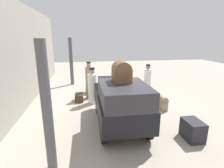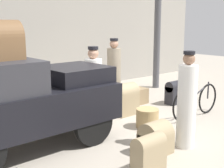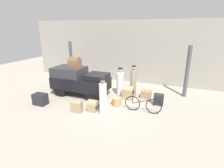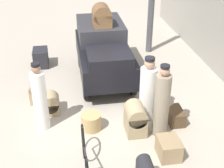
# 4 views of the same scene
# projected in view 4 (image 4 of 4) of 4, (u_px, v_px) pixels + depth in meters

# --- Properties ---
(ground_plane) EXTENTS (30.00, 30.00, 0.00)m
(ground_plane) POSITION_uv_depth(u_px,v_px,m) (104.00, 111.00, 8.52)
(ground_plane) COLOR #A89E8E
(canopy_pillar_left) EXTENTS (0.23, 0.23, 3.03)m
(canopy_pillar_left) POSITION_uv_depth(u_px,v_px,m) (151.00, 13.00, 11.33)
(canopy_pillar_left) COLOR #4C4C51
(canopy_pillar_left) RESTS_ON ground
(truck) EXTENTS (3.40, 1.55, 1.67)m
(truck) POSITION_uv_depth(u_px,v_px,m) (103.00, 50.00, 9.77)
(truck) COLOR black
(truck) RESTS_ON ground
(bicycle) EXTENTS (1.79, 0.04, 0.81)m
(bicycle) POSITION_uv_depth(u_px,v_px,m) (85.00, 157.00, 6.39)
(bicycle) COLOR black
(bicycle) RESTS_ON ground
(wicker_basket) EXTENTS (0.49, 0.49, 0.42)m
(wicker_basket) POSITION_uv_depth(u_px,v_px,m) (91.00, 122.00, 7.75)
(wicker_basket) COLOR tan
(wicker_basket) RESTS_ON ground
(conductor_in_dark_uniform) EXTENTS (0.43, 0.43, 1.71)m
(conductor_in_dark_uniform) POSITION_uv_depth(u_px,v_px,m) (148.00, 91.00, 7.96)
(conductor_in_dark_uniform) COLOR white
(conductor_in_dark_uniform) RESTS_ON ground
(porter_lifting_near_truck) EXTENTS (0.36, 0.36, 1.87)m
(porter_lifting_near_truck) POSITION_uv_depth(u_px,v_px,m) (162.00, 104.00, 7.26)
(porter_lifting_near_truck) COLOR gray
(porter_lifting_near_truck) RESTS_ON ground
(porter_with_bicycle) EXTENTS (0.35, 0.35, 1.79)m
(porter_with_bicycle) POSITION_uv_depth(u_px,v_px,m) (40.00, 99.00, 7.51)
(porter_with_bicycle) COLOR white
(porter_with_bicycle) RESTS_ON ground
(trunk_large_brown) EXTENTS (0.62, 0.38, 0.37)m
(trunk_large_brown) POSITION_uv_depth(u_px,v_px,m) (175.00, 116.00, 8.01)
(trunk_large_brown) COLOR #4C3823
(trunk_large_brown) RESTS_ON ground
(suitcase_tan_flat) EXTENTS (0.58, 0.46, 0.44)m
(suitcase_tan_flat) POSITION_uv_depth(u_px,v_px,m) (169.00, 148.00, 6.88)
(suitcase_tan_flat) COLOR #937A56
(suitcase_tan_flat) RESTS_ON ground
(trunk_wicker_pale) EXTENTS (0.71, 0.49, 0.61)m
(trunk_wicker_pale) POSITION_uv_depth(u_px,v_px,m) (41.00, 58.00, 10.83)
(trunk_wicker_pale) COLOR #232328
(trunk_wicker_pale) RESTS_ON ground
(suitcase_black_upright) EXTENTS (0.48, 0.48, 0.57)m
(suitcase_black_upright) POSITION_uv_depth(u_px,v_px,m) (50.00, 104.00, 8.35)
(suitcase_black_upright) COLOR #9E8966
(suitcase_black_upright) RESTS_ON ground
(trunk_barrel_dark) EXTENTS (0.54, 0.28, 0.62)m
(trunk_barrel_dark) POSITION_uv_depth(u_px,v_px,m) (35.00, 91.00, 8.83)
(trunk_barrel_dark) COLOR #9E8966
(trunk_barrel_dark) RESTS_ON ground
(trunk_umber_medium) EXTENTS (0.61, 0.47, 0.79)m
(trunk_umber_medium) POSITION_uv_depth(u_px,v_px,m) (136.00, 118.00, 7.54)
(trunk_umber_medium) COLOR #9E8966
(trunk_umber_medium) RESTS_ON ground
(trunk_on_truck_roof) EXTENTS (0.64, 0.55, 0.65)m
(trunk_on_truck_roof) POSITION_uv_depth(u_px,v_px,m) (102.00, 16.00, 9.46)
(trunk_on_truck_roof) COLOR brown
(trunk_on_truck_roof) RESTS_ON truck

